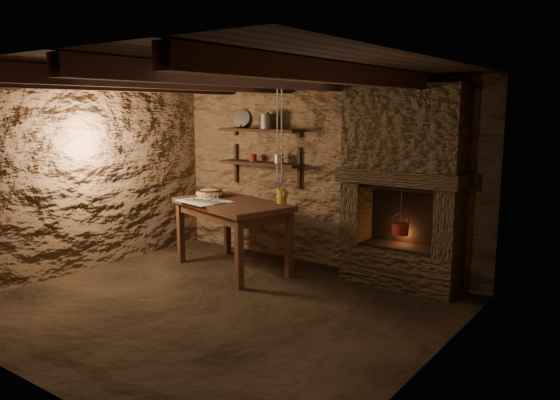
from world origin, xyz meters
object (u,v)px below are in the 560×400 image
Objects in this scene: stoneware_jug at (282,189)px; iron_stockpot at (268,122)px; wooden_bowl at (210,193)px; red_pot at (400,228)px; work_table at (232,233)px.

stoneware_jug is 1.79× the size of iron_stockpot.
stoneware_jug is 1.12× the size of wooden_bowl.
iron_stockpot is 0.44× the size of red_pot.
work_table is 3.20× the size of red_pot.
iron_stockpot reaches higher than stoneware_jug.
iron_stockpot is (0.02, 0.72, 1.38)m from work_table.
wooden_bowl is 2.55m from red_pot.
work_table is 2.10m from red_pot.
stoneware_jug is 0.78× the size of red_pot.
work_table is 0.87m from stoneware_jug.
work_table is at bearing -163.19° from red_pot.
stoneware_jug reaches higher than work_table.
work_table is at bearing -13.98° from wooden_bowl.
stoneware_jug is at bearing 8.75° from wooden_bowl.
work_table is at bearing -91.62° from iron_stockpot.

